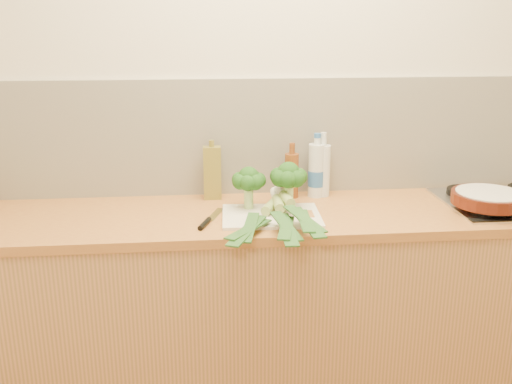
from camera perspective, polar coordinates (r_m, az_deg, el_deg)
room_shell at (r=2.68m, az=2.06°, el=5.55°), size 3.50×3.50×3.50m
counter at (r=2.65m, az=2.74°, el=-11.15°), size 3.20×0.62×0.90m
gas_hob at (r=2.80m, az=24.03°, el=-0.84°), size 0.58×0.50×0.04m
chopping_board at (r=2.39m, az=1.54°, el=-2.41°), size 0.42×0.32×0.01m
broccoli_left at (r=2.43m, az=-0.74°, el=1.16°), size 0.15×0.15×0.18m
broccoli_right at (r=2.45m, az=3.27°, el=1.52°), size 0.16×0.16×0.20m
leek_front at (r=2.34m, az=0.85°, el=-2.05°), size 0.30×0.61×0.04m
leek_mid at (r=2.33m, az=2.45°, el=-1.73°), size 0.11×0.67×0.04m
leek_back at (r=2.32m, az=3.64°, el=-1.32°), size 0.13×0.62×0.04m
chefs_knife at (r=2.33m, az=-4.89°, el=-2.94°), size 0.12×0.28×0.02m
skillet at (r=2.63m, az=22.33°, el=-0.56°), size 0.46×0.31×0.05m
oil_tin at (r=2.62m, az=-4.40°, el=1.96°), size 0.08×0.05×0.28m
glass_bottle at (r=2.67m, az=6.67°, el=2.25°), size 0.07×0.07×0.30m
amber_bottle at (r=2.64m, az=3.58°, el=1.76°), size 0.06×0.06×0.26m
water_bottle at (r=2.66m, az=6.05°, el=2.02°), size 0.08×0.08×0.28m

